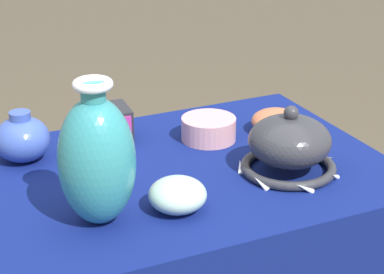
% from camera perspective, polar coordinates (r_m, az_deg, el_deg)
% --- Properties ---
extents(display_table, '(0.96, 0.69, 0.76)m').
position_cam_1_polar(display_table, '(1.74, -0.87, -5.61)').
color(display_table, brown).
rests_on(display_table, ground_plane).
extents(vase_tall_bulbous, '(0.15, 0.15, 0.30)m').
position_cam_1_polar(vase_tall_bulbous, '(1.45, -7.27, -1.70)').
color(vase_tall_bulbous, teal).
rests_on(vase_tall_bulbous, display_table).
extents(vase_dome_bell, '(0.23, 0.23, 0.16)m').
position_cam_1_polar(vase_dome_bell, '(1.69, 7.43, -0.72)').
color(vase_dome_bell, '#2D2D33').
rests_on(vase_dome_bell, display_table).
extents(mosaic_tile_box, '(0.13, 0.12, 0.08)m').
position_cam_1_polar(mosaic_tile_box, '(1.86, -6.69, 0.94)').
color(mosaic_tile_box, '#232328').
rests_on(mosaic_tile_box, display_table).
extents(jar_round_cobalt, '(0.13, 0.13, 0.12)m').
position_cam_1_polar(jar_round_cobalt, '(1.78, -12.82, -0.12)').
color(jar_round_cobalt, '#3851A8').
rests_on(jar_round_cobalt, display_table).
extents(bowl_shallow_terracotta, '(0.13, 0.13, 0.06)m').
position_cam_1_polar(bowl_shallow_terracotta, '(1.92, 6.45, 1.20)').
color(bowl_shallow_terracotta, '#BC6642').
rests_on(bowl_shallow_terracotta, display_table).
extents(pot_squat_rose, '(0.14, 0.14, 0.06)m').
position_cam_1_polar(pot_squat_rose, '(1.86, 1.27, 0.63)').
color(pot_squat_rose, '#D19399').
rests_on(pot_squat_rose, display_table).
extents(bowl_shallow_celadon, '(0.12, 0.12, 0.07)m').
position_cam_1_polar(bowl_shallow_celadon, '(1.52, -1.11, -4.43)').
color(bowl_shallow_celadon, '#A8CCB7').
rests_on(bowl_shallow_celadon, display_table).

